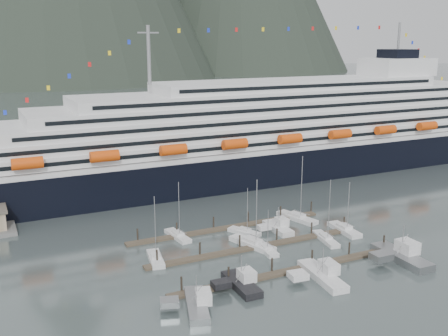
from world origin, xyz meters
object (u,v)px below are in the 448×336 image
at_px(sailboat_h, 344,230).
at_px(trawler_e, 278,227).
at_px(trawler_c, 321,275).
at_px(trawler_d, 401,256).
at_px(sailboat_a, 156,259).
at_px(sailboat_g, 297,218).
at_px(cruise_ship, 272,138).
at_px(trawler_b, 241,283).
at_px(sailboat_b, 252,244).
at_px(sailboat_e, 178,236).
at_px(sailboat_d, 326,239).
at_px(sailboat_f, 244,232).
at_px(sailboat_c, 266,249).
at_px(trawler_a, 196,304).

distance_m(sailboat_h, trawler_e, 15.11).
height_order(trawler_c, trawler_d, trawler_d).
xyz_separation_m(sailboat_a, sailboat_g, (38.66, 8.49, 0.02)).
relative_size(trawler_d, trawler_e, 1.43).
bearing_deg(cruise_ship, trawler_b, -124.63).
distance_m(sailboat_b, trawler_e, 11.18).
height_order(sailboat_e, trawler_d, sailboat_e).
relative_size(sailboat_d, trawler_c, 1.08).
height_order(sailboat_f, sailboat_h, sailboat_h).
height_order(sailboat_a, sailboat_b, sailboat_b).
relative_size(sailboat_a, sailboat_d, 0.97).
bearing_deg(trawler_c, sailboat_e, 33.76).
xyz_separation_m(trawler_b, trawler_c, (14.80, -3.32, -0.00)).
distance_m(cruise_ship, sailboat_g, 45.60).
distance_m(sailboat_d, trawler_c, 19.23).
bearing_deg(trawler_b, trawler_e, -42.82).
height_order(sailboat_d, trawler_c, sailboat_d).
distance_m(sailboat_b, sailboat_h, 22.99).
bearing_deg(sailboat_h, trawler_b, 116.73).
distance_m(trawler_d, trawler_e, 28.13).
xyz_separation_m(sailboat_b, sailboat_g, (17.84, 10.01, 0.00)).
xyz_separation_m(sailboat_g, trawler_b, (-28.89, -25.96, 0.42)).
relative_size(sailboat_f, sailboat_h, 0.89).
bearing_deg(sailboat_c, trawler_a, 129.66).
relative_size(cruise_ship, sailboat_g, 12.76).
xyz_separation_m(trawler_a, trawler_c, (24.74, -0.02, 0.03)).
xyz_separation_m(sailboat_e, sailboat_h, (35.36, -12.96, 0.02)).
xyz_separation_m(sailboat_d, trawler_e, (-6.14, 9.89, 0.41)).
distance_m(sailboat_c, sailboat_e, 20.22).
height_order(sailboat_a, trawler_d, sailboat_a).
distance_m(sailboat_c, sailboat_d, 14.60).
bearing_deg(cruise_ship, sailboat_b, -124.61).
relative_size(sailboat_c, trawler_d, 0.70).
bearing_deg(sailboat_g, sailboat_d, 156.99).
xyz_separation_m(sailboat_f, trawler_b, (-12.94, -23.07, 0.47)).
relative_size(sailboat_f, trawler_b, 1.08).
relative_size(sailboat_d, sailboat_g, 0.87).
height_order(sailboat_a, sailboat_h, sailboat_a).
height_order(sailboat_h, trawler_e, sailboat_h).
bearing_deg(trawler_d, sailboat_d, 25.47).
bearing_deg(sailboat_a, sailboat_h, -84.28).
distance_m(sailboat_g, sailboat_h, 12.71).
relative_size(cruise_ship, sailboat_h, 16.87).
xyz_separation_m(trawler_a, trawler_d, (43.76, -0.04, 0.17)).
height_order(sailboat_f, trawler_a, sailboat_f).
xyz_separation_m(cruise_ship, sailboat_g, (-17.12, -40.65, -11.59)).
distance_m(sailboat_b, trawler_d, 29.85).
bearing_deg(sailboat_h, cruise_ship, -9.07).
height_order(sailboat_b, trawler_a, sailboat_b).
bearing_deg(trawler_c, cruise_ship, -18.16).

